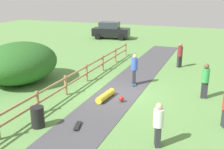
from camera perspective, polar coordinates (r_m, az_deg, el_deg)
The scene contains 12 objects.
ground_plane at distance 15.78m, azimuth 1.34°, elevation -3.76°, with size 60.00×60.00×0.00m, color #60934C.
asphalt_path at distance 15.78m, azimuth 1.34°, elevation -3.73°, with size 2.40×28.00×0.02m, color #47474C.
wooden_fence at distance 16.57m, azimuth -7.13°, elevation -0.43°, with size 0.12×18.12×1.10m.
bush_large at distance 18.18m, azimuth -18.06°, elevation 2.29°, with size 4.22×5.06×2.48m, color #286023.
trash_bin at distance 12.32m, azimuth -14.78°, elevation -8.28°, with size 0.56×0.56×0.90m, color black.
skater_riding at distance 16.85m, azimuth 4.54°, elevation 1.39°, with size 0.48×0.82×1.88m.
skater_fallen at distance 14.80m, azimuth -1.07°, elevation -4.38°, with size 1.28×1.60×0.36m.
skateboard_loose at distance 12.11m, azimuth -6.97°, elevation -10.17°, with size 0.40×0.82×0.08m.
bystander_green at distance 15.52m, azimuth 18.32°, elevation -0.89°, with size 0.45×0.45×1.89m.
bystander_maroon at distance 21.27m, azimuth 13.53°, elevation 4.05°, with size 0.53×0.53×1.81m.
bystander_white at distance 10.46m, azimuth 9.33°, elevation -9.59°, with size 0.49×0.49×1.72m.
parked_car_black at distance 32.88m, azimuth -0.28°, elevation 8.88°, with size 4.39×2.44×1.92m.
Camera 1 is at (4.98, -13.90, 5.59)m, focal length 45.34 mm.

